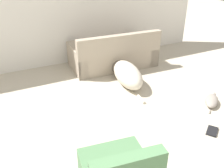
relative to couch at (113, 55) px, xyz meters
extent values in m
cube|color=silver|center=(-1.38, 0.67, 0.99)|extent=(7.70, 0.06, 2.48)
cube|color=tan|center=(0.00, 0.04, -0.06)|extent=(1.84, 0.99, 0.39)
cube|color=tan|center=(-0.02, -0.34, 0.34)|extent=(1.81, 0.23, 0.41)
cube|color=tan|center=(0.80, 0.00, 0.01)|extent=(0.24, 0.91, 0.53)
cube|color=tan|center=(-0.80, 0.08, 0.01)|extent=(0.24, 0.91, 0.53)
ellipsoid|color=beige|center=(-0.15, -0.91, -0.04)|extent=(0.52, 1.01, 0.42)
sphere|color=brown|center=(-0.09, -0.35, -0.10)|extent=(0.34, 0.34, 0.31)
cylinder|color=beige|center=(-0.22, -1.51, -0.23)|extent=(0.08, 0.25, 0.05)
ellipsoid|color=gray|center=(0.76, -2.12, -0.19)|extent=(0.44, 0.42, 0.13)
sphere|color=#A89E93|center=(0.94, -1.97, -0.20)|extent=(0.15, 0.15, 0.11)
cylinder|color=gray|center=(0.57, -2.29, -0.24)|extent=(0.09, 0.08, 0.02)
cube|color=black|center=(0.24, -2.66, -0.24)|extent=(0.26, 0.24, 0.02)
camera|label=1|loc=(-2.24, -4.54, 1.99)|focal=40.00mm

